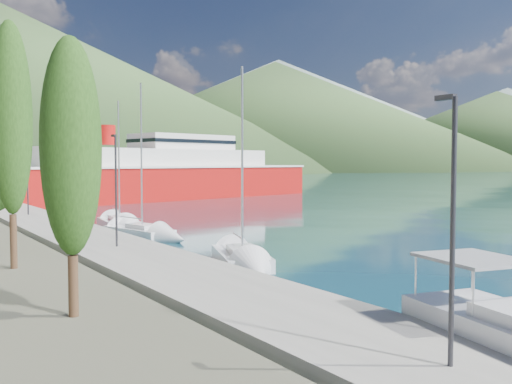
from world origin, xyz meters
TOP-DOWN VIEW (x-y plane):
  - quay at (-9.00, 26.00)m, footprint 5.00×88.00m
  - hills_far at (138.59, 618.73)m, footprint 1480.00×900.00m
  - hills_near at (98.04, 372.50)m, footprint 1010.00×520.00m
  - lamp_posts at (-9.00, 14.31)m, footprint 0.15×44.66m
  - sailboat_near at (-4.66, 7.60)m, footprint 4.92×8.05m
  - sailboat_mid at (-3.76, 21.00)m, footprint 3.91×8.46m
  - sailboat_far at (-3.91, 26.80)m, footprint 3.39×7.85m
  - ferry at (13.38, 61.29)m, footprint 56.02×23.52m

SIDE VIEW (x-z plane):
  - sailboat_mid at x=-3.76m, z-range -5.60..6.18m
  - sailboat_near at x=-4.66m, z-range -5.26..5.86m
  - sailboat_far at x=-3.91m, z-range -5.28..5.90m
  - quay at x=-9.00m, z-range 0.00..0.80m
  - ferry at x=13.38m, z-range -2.13..8.76m
  - lamp_posts at x=-9.00m, z-range 1.05..7.11m
  - hills_near at x=98.04m, z-range -8.32..106.68m
  - hills_far at x=138.59m, z-range -12.61..167.39m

